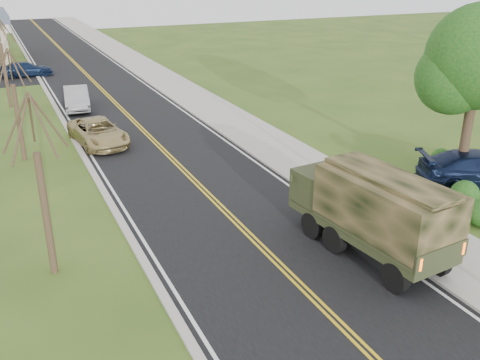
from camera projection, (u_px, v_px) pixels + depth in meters
road at (94, 82)px, 45.71m from camera, size 8.00×120.00×0.01m
curb_right at (142, 78)px, 47.30m from camera, size 0.30×120.00×0.12m
sidewalk_right at (161, 76)px, 47.99m from camera, size 3.20×120.00×0.10m
curb_left at (43, 86)px, 44.07m from camera, size 0.30×120.00×0.10m
leafy_tree at (478, 65)px, 22.74m from camera, size 4.83×4.50×8.10m
bare_tree_a at (44, 200)px, 16.80m from camera, size 1.93×2.26×6.08m
bare_tree_b at (17, 114)px, 26.93m from camera, size 1.83×2.14×5.73m
bare_tree_c at (4, 68)px, 36.89m from camera, size 2.04×2.39×6.42m
military_truck at (373, 207)px, 18.21m from camera, size 2.85×6.56×3.18m
suv_champagne at (98, 132)px, 30.00m from camera, size 2.97×5.32×1.41m
sedan_silver at (77, 98)px, 37.25m from camera, size 2.13×4.76×1.52m
lot_car_navy at (26, 69)px, 47.82m from camera, size 4.58×1.96×1.32m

